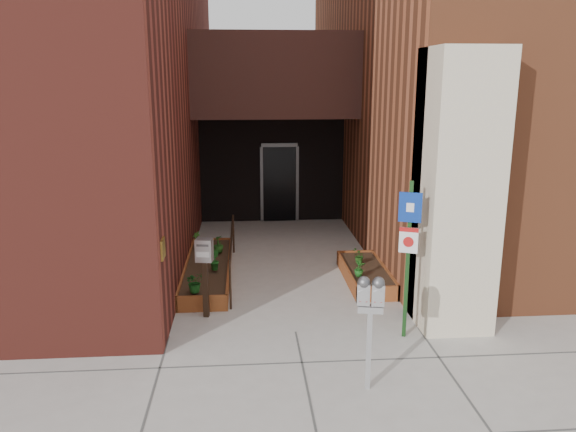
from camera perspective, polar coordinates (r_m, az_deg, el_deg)
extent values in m
plane|color=#9E9991|center=(9.14, 0.77, -11.70)|extent=(80.00, 80.00, 0.00)
cube|color=maroon|center=(15.85, -24.82, 16.45)|extent=(8.00, 14.60, 10.00)
cube|color=brown|center=(16.82, 20.15, 16.64)|extent=(8.00, 13.70, 10.00)
cube|color=beige|center=(9.21, 16.72, 2.35)|extent=(1.10, 1.20, 4.40)
cube|color=#331A16|center=(14.24, -1.42, 14.07)|extent=(4.20, 2.00, 2.00)
cube|color=black|center=(15.82, -1.64, 4.96)|extent=(4.00, 0.30, 3.00)
cube|color=black|center=(15.73, -0.87, 3.25)|extent=(0.90, 0.06, 2.10)
cube|color=#B79338|center=(8.47, -12.62, -3.26)|extent=(0.04, 0.30, 0.30)
cube|color=maroon|center=(9.92, -8.77, -8.80)|extent=(0.90, 0.04, 0.30)
cube|color=maroon|center=(13.27, -7.67, -2.89)|extent=(0.90, 0.04, 0.30)
cube|color=maroon|center=(11.62, -10.27, -5.44)|extent=(0.04, 3.60, 0.30)
cube|color=maroon|center=(11.56, -6.01, -5.39)|extent=(0.04, 3.60, 0.30)
cube|color=black|center=(11.59, -8.14, -5.51)|extent=(0.82, 3.52, 0.26)
cube|color=maroon|center=(10.35, 9.15, -7.84)|extent=(0.80, 0.04, 0.30)
cube|color=maroon|center=(12.33, 6.83, -4.17)|extent=(0.80, 0.04, 0.30)
cube|color=maroon|center=(11.26, 5.98, -5.92)|extent=(0.04, 2.20, 0.30)
cube|color=maroon|center=(11.42, 9.76, -5.77)|extent=(0.04, 2.20, 0.30)
cube|color=black|center=(11.34, 7.88, -5.94)|extent=(0.72, 2.12, 0.26)
cylinder|color=black|center=(9.86, -5.88, -6.98)|extent=(0.04, 0.04, 0.90)
cylinder|color=black|center=(13.00, -5.56, -1.81)|extent=(0.04, 0.04, 0.90)
cylinder|color=black|center=(11.29, -5.75, -1.96)|extent=(0.04, 3.30, 0.04)
cube|color=#ADADB0|center=(7.49, 8.20, -13.38)|extent=(0.08, 0.08, 1.07)
cube|color=#ADADB0|center=(7.25, 8.35, -9.32)|extent=(0.34, 0.19, 0.09)
cube|color=#ADADB0|center=(7.17, 7.68, -7.89)|extent=(0.18, 0.14, 0.28)
sphere|color=#59595B|center=(7.11, 7.72, -6.69)|extent=(0.16, 0.16, 0.16)
cube|color=white|center=(7.11, 7.69, -7.89)|extent=(0.10, 0.02, 0.05)
cube|color=#B21414|center=(7.14, 7.67, -8.53)|extent=(0.10, 0.02, 0.03)
cube|color=#ADADB0|center=(7.18, 9.14, -7.92)|extent=(0.18, 0.14, 0.28)
sphere|color=#59595B|center=(7.12, 9.19, -6.72)|extent=(0.16, 0.16, 0.16)
cube|color=white|center=(7.12, 9.16, -7.92)|extent=(0.10, 0.02, 0.05)
cube|color=#B21414|center=(7.15, 9.14, -8.56)|extent=(0.10, 0.02, 0.03)
cube|color=#153814|center=(8.74, 12.06, -4.49)|extent=(0.07, 0.07, 2.48)
cube|color=navy|center=(8.49, 12.32, 0.86)|extent=(0.32, 0.15, 0.45)
cube|color=white|center=(8.48, 12.32, 0.85)|extent=(0.11, 0.05, 0.14)
cube|color=white|center=(8.61, 12.15, -2.42)|extent=(0.27, 0.13, 0.39)
cube|color=#B21414|center=(8.56, 12.20, -1.39)|extent=(0.27, 0.12, 0.07)
cylinder|color=#B21414|center=(8.60, 12.13, -2.59)|extent=(0.15, 0.07, 0.16)
cube|color=black|center=(9.60, -8.37, -7.32)|extent=(0.10, 0.10, 1.00)
cube|color=#AEAEB0|center=(9.38, -8.51, -3.45)|extent=(0.30, 0.24, 0.38)
cube|color=#59595B|center=(9.25, -8.69, -2.99)|extent=(0.20, 0.04, 0.04)
cube|color=white|center=(9.30, -8.65, -3.90)|extent=(0.22, 0.05, 0.09)
imported|color=#165018|center=(9.98, -9.44, -6.62)|extent=(0.46, 0.46, 0.37)
imported|color=#185418|center=(11.05, -7.53, -4.46)|extent=(0.29, 0.29, 0.39)
imported|color=#1E5017|center=(12.13, -7.08, -2.83)|extent=(0.30, 0.30, 0.37)
imported|color=#2B5D1A|center=(12.53, -9.26, -2.39)|extent=(0.27, 0.27, 0.36)
imported|color=#195518|center=(10.70, 7.21, -5.30)|extent=(0.21, 0.21, 0.31)
imported|color=#255919|center=(10.68, 7.40, -5.34)|extent=(0.19, 0.19, 0.31)
imported|color=#204F16|center=(11.44, 7.23, -4.06)|extent=(0.37, 0.37, 0.29)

